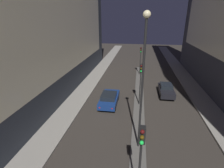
{
  "coord_description": "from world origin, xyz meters",
  "views": [
    {
      "loc": [
        -0.36,
        -3.09,
        9.53
      ],
      "look_at": [
        -3.95,
        20.38,
        0.5
      ],
      "focal_mm": 28.0,
      "sensor_mm": 36.0,
      "label": 1
    }
  ],
  "objects_px": {
    "car_left_lane": "(109,99)",
    "car_right_lane": "(166,90)",
    "traffic_light_mid": "(141,76)",
    "traffic_light_near": "(141,150)",
    "traffic_light_far": "(141,55)",
    "street_lamp": "(143,69)"
  },
  "relations": [
    {
      "from": "car_left_lane",
      "to": "car_right_lane",
      "type": "bearing_deg",
      "value": 28.4
    },
    {
      "from": "traffic_light_mid",
      "to": "car_right_lane",
      "type": "bearing_deg",
      "value": 44.48
    },
    {
      "from": "traffic_light_near",
      "to": "traffic_light_mid",
      "type": "height_order",
      "value": "same"
    },
    {
      "from": "traffic_light_near",
      "to": "car_right_lane",
      "type": "height_order",
      "value": "traffic_light_near"
    },
    {
      "from": "traffic_light_mid",
      "to": "traffic_light_far",
      "type": "height_order",
      "value": "same"
    },
    {
      "from": "traffic_light_near",
      "to": "car_left_lane",
      "type": "relative_size",
      "value": 1.06
    },
    {
      "from": "traffic_light_mid",
      "to": "street_lamp",
      "type": "distance_m",
      "value": 7.64
    },
    {
      "from": "traffic_light_far",
      "to": "car_right_lane",
      "type": "height_order",
      "value": "traffic_light_far"
    },
    {
      "from": "traffic_light_mid",
      "to": "car_right_lane",
      "type": "relative_size",
      "value": 1.17
    },
    {
      "from": "traffic_light_far",
      "to": "car_right_lane",
      "type": "distance_m",
      "value": 9.39
    },
    {
      "from": "traffic_light_mid",
      "to": "car_left_lane",
      "type": "height_order",
      "value": "traffic_light_mid"
    },
    {
      "from": "street_lamp",
      "to": "car_left_lane",
      "type": "bearing_deg",
      "value": 116.93
    },
    {
      "from": "traffic_light_near",
      "to": "street_lamp",
      "type": "distance_m",
      "value": 5.21
    },
    {
      "from": "traffic_light_mid",
      "to": "car_left_lane",
      "type": "xyz_separation_m",
      "value": [
        -3.45,
        -0.34,
        -2.87
      ]
    },
    {
      "from": "traffic_light_far",
      "to": "street_lamp",
      "type": "xyz_separation_m",
      "value": [
        0.0,
        -18.77,
        2.73
      ]
    },
    {
      "from": "traffic_light_far",
      "to": "car_right_lane",
      "type": "bearing_deg",
      "value": -67.28
    },
    {
      "from": "street_lamp",
      "to": "car_left_lane",
      "type": "xyz_separation_m",
      "value": [
        -3.45,
        6.79,
        -5.6
      ]
    },
    {
      "from": "traffic_light_far",
      "to": "traffic_light_near",
      "type": "bearing_deg",
      "value": -90.0
    },
    {
      "from": "traffic_light_mid",
      "to": "car_left_lane",
      "type": "bearing_deg",
      "value": -174.32
    },
    {
      "from": "traffic_light_mid",
      "to": "traffic_light_far",
      "type": "relative_size",
      "value": 1.0
    },
    {
      "from": "traffic_light_far",
      "to": "street_lamp",
      "type": "height_order",
      "value": "street_lamp"
    },
    {
      "from": "car_left_lane",
      "to": "traffic_light_near",
      "type": "bearing_deg",
      "value": -72.93
    }
  ]
}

